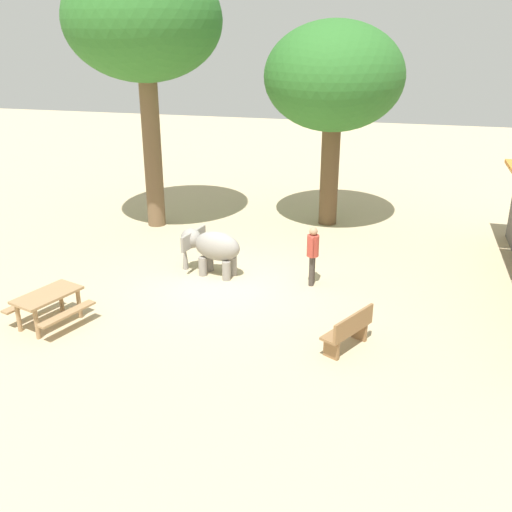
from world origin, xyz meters
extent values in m
plane|color=tan|center=(0.00, 0.00, 0.00)|extent=(60.00, 60.00, 0.00)
cylinder|color=gray|center=(-0.47, -0.76, 0.27)|extent=(0.23, 0.23, 0.54)
cylinder|color=gray|center=(-0.84, -0.69, 0.27)|extent=(0.23, 0.23, 0.54)
cylinder|color=gray|center=(-0.33, -0.02, 0.27)|extent=(0.23, 0.23, 0.54)
cylinder|color=gray|center=(-0.70, 0.05, 0.27)|extent=(0.23, 0.23, 0.54)
ellipsoid|color=gray|center=(-0.58, -0.36, 0.87)|extent=(0.92, 1.46, 0.81)
sphere|color=gray|center=(-0.74, -1.18, 0.97)|extent=(0.58, 0.58, 0.58)
cone|color=gray|center=(-0.78, -1.39, 0.46)|extent=(0.18, 0.18, 0.91)
cube|color=gray|center=(-0.35, -1.16, 0.97)|extent=(0.47, 0.16, 0.43)
cube|color=gray|center=(-1.10, -1.02, 0.97)|extent=(0.47, 0.16, 0.43)
cylinder|color=#3F3833|center=(-0.54, 2.29, 0.41)|extent=(0.14, 0.14, 0.82)
cylinder|color=#3F3833|center=(-0.72, 2.28, 0.41)|extent=(0.14, 0.14, 0.82)
cylinder|color=#B23F33|center=(-0.63, 2.28, 1.11)|extent=(0.32, 0.32, 0.58)
sphere|color=tan|center=(-0.63, 2.28, 1.51)|extent=(0.22, 0.22, 0.22)
cylinder|color=#B23F33|center=(-0.42, 2.29, 1.12)|extent=(0.09, 0.09, 0.55)
cylinder|color=#B23F33|center=(-0.84, 2.28, 1.12)|extent=(0.09, 0.09, 0.55)
cylinder|color=brown|center=(-4.31, -3.81, 2.62)|extent=(0.61, 0.61, 5.24)
ellipsoid|color=#2D6B28|center=(-4.31, -3.81, 6.67)|extent=(5.30, 4.86, 3.75)
cylinder|color=brown|center=(-5.96, 1.96, 1.82)|extent=(0.63, 0.63, 3.65)
ellipsoid|color=#2D6B28|center=(-5.96, 1.96, 4.99)|extent=(4.94, 4.53, 3.50)
cube|color=olive|center=(2.51, 3.54, 0.45)|extent=(1.42, 1.01, 0.06)
cube|color=olive|center=(2.59, 3.69, 0.68)|extent=(1.26, 0.71, 0.40)
cube|color=olive|center=(2.97, 3.30, 0.21)|extent=(0.24, 0.36, 0.42)
cube|color=olive|center=(2.04, 3.79, 0.21)|extent=(0.24, 0.36, 0.42)
cube|color=#9E7A51|center=(3.14, -3.24, 0.75)|extent=(1.67, 1.23, 0.06)
cylinder|color=#9E7A51|center=(3.81, -3.12, 0.36)|extent=(0.10, 0.10, 0.72)
cylinder|color=#9E7A51|center=(3.61, -3.73, 0.36)|extent=(0.10, 0.10, 0.72)
cylinder|color=#9E7A51|center=(2.67, -2.75, 0.36)|extent=(0.10, 0.10, 0.72)
cylinder|color=#9E7A51|center=(2.47, -3.36, 0.36)|extent=(0.10, 0.10, 0.72)
cube|color=#9E7A51|center=(3.33, -2.65, 0.44)|extent=(1.50, 0.69, 0.05)
cube|color=#9E7A51|center=(2.94, -3.83, 0.44)|extent=(1.50, 0.69, 0.05)
camera|label=1|loc=(13.56, 4.41, 6.46)|focal=40.68mm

